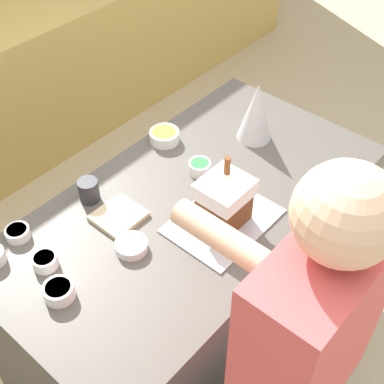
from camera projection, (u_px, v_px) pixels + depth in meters
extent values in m
plane|color=#C6B28E|center=(192.00, 324.00, 2.81)|extent=(12.00, 12.00, 0.00)
cube|color=#514C47|center=(192.00, 271.00, 2.49)|extent=(1.70, 0.90, 0.91)
cube|color=#B2B2BC|center=(223.00, 221.00, 2.10)|extent=(0.42, 0.32, 0.01)
cube|color=brown|center=(223.00, 209.00, 2.05)|extent=(0.17, 0.15, 0.13)
cube|color=white|center=(224.00, 190.00, 1.98)|extent=(0.19, 0.17, 0.07)
cylinder|color=brown|center=(227.00, 166.00, 1.96)|extent=(0.02, 0.02, 0.07)
cone|color=silver|center=(256.00, 112.00, 2.38)|extent=(0.16, 0.16, 0.29)
cylinder|color=silver|center=(18.00, 233.00, 2.03)|extent=(0.09, 0.09, 0.04)
cylinder|color=brown|center=(17.00, 230.00, 2.02)|extent=(0.08, 0.08, 0.01)
cylinder|color=white|center=(200.00, 167.00, 2.29)|extent=(0.10, 0.10, 0.05)
cylinder|color=green|center=(200.00, 164.00, 2.28)|extent=(0.08, 0.08, 0.01)
cylinder|color=white|center=(131.00, 246.00, 1.99)|extent=(0.12, 0.12, 0.04)
cylinder|color=green|center=(131.00, 243.00, 1.98)|extent=(0.10, 0.10, 0.01)
cylinder|color=white|center=(45.00, 261.00, 1.93)|extent=(0.09, 0.09, 0.05)
cylinder|color=red|center=(44.00, 258.00, 1.91)|extent=(0.08, 0.08, 0.01)
cylinder|color=white|center=(164.00, 136.00, 2.44)|extent=(0.14, 0.14, 0.05)
cylinder|color=yellow|center=(164.00, 133.00, 2.43)|extent=(0.11, 0.11, 0.01)
cylinder|color=white|center=(59.00, 291.00, 1.83)|extent=(0.11, 0.11, 0.05)
cylinder|color=red|center=(58.00, 288.00, 1.82)|extent=(0.09, 0.09, 0.01)
cube|color=#CCB78C|center=(119.00, 216.00, 2.11)|extent=(0.18, 0.17, 0.02)
cylinder|color=#2D2D33|center=(89.00, 190.00, 2.16)|extent=(0.08, 0.08, 0.10)
cube|color=#CC4C4C|center=(311.00, 333.00, 1.41)|extent=(0.47, 0.21, 0.68)
sphere|color=#DBAD89|center=(346.00, 214.00, 1.09)|extent=(0.23, 0.23, 0.23)
cylinder|color=#DBAD89|center=(245.00, 252.00, 1.42)|extent=(0.08, 0.47, 0.08)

